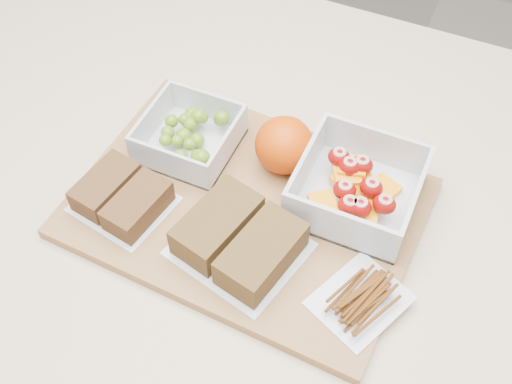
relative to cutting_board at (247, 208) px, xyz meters
The scene contains 8 objects.
counter 0.46m from the cutting_board, 137.25° to the left, with size 1.20×0.90×0.90m, color beige.
cutting_board is the anchor object (origin of this frame).
grape_container 0.13m from the cutting_board, 150.85° to the left, with size 0.12×0.12×0.05m.
fruit_container 0.14m from the cutting_board, 26.52° to the left, with size 0.14×0.14×0.06m.
orange 0.09m from the cutting_board, 77.89° to the left, with size 0.08×0.08×0.08m, color #D94605.
sandwich_bag_left 0.16m from the cutting_board, 155.69° to the right, with size 0.13×0.12×0.03m.
sandwich_bag_center 0.07m from the cutting_board, 72.37° to the right, with size 0.17×0.16×0.04m.
pretzel_bag 0.19m from the cutting_board, 22.31° to the right, with size 0.12×0.13×0.02m.
Camera 1 is at (0.21, -0.43, 1.57)m, focal length 45.00 mm.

